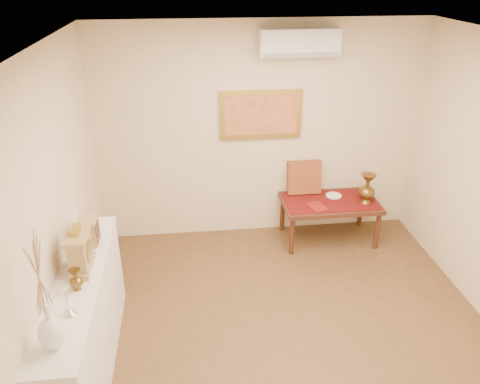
{
  "coord_description": "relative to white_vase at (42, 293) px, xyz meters",
  "views": [
    {
      "loc": [
        -0.89,
        -3.17,
        3.25
      ],
      "look_at": [
        -0.38,
        1.15,
        1.11
      ],
      "focal_mm": 35.0,
      "sensor_mm": 36.0,
      "label": 1
    }
  ],
  "objects": [
    {
      "name": "cushion",
      "position": [
        2.4,
        2.9,
        -0.65
      ],
      "size": [
        0.43,
        0.19,
        0.44
      ],
      "primitive_type": "cube",
      "rotation": [
        -0.21,
        0.0,
        0.0
      ],
      "color": "maroon",
      "rests_on": "table_cloth"
    },
    {
      "name": "white_vase",
      "position": [
        0.0,
        0.0,
        0.0
      ],
      "size": [
        0.17,
        0.17,
        0.89
      ],
      "primitive_type": null,
      "color": "white",
      "rests_on": "display_ledge"
    },
    {
      "name": "low_table",
      "position": [
        2.68,
        2.62,
        -0.94
      ],
      "size": [
        1.2,
        0.7,
        0.55
      ],
      "color": "#462315",
      "rests_on": "floor"
    },
    {
      "name": "wall_back",
      "position": [
        1.83,
        2.99,
        -0.08
      ],
      "size": [
        4.0,
        0.02,
        2.7
      ],
      "primitive_type": "cube",
      "color": "beige",
      "rests_on": "ground"
    },
    {
      "name": "brass_urn_tall",
      "position": [
        3.1,
        2.53,
        -0.64
      ],
      "size": [
        0.2,
        0.2,
        0.46
      ],
      "primitive_type": null,
      "color": "brown",
      "rests_on": "table_cloth"
    },
    {
      "name": "ac_unit",
      "position": [
        2.23,
        2.86,
        1.02
      ],
      "size": [
        0.9,
        0.25,
        0.3
      ],
      "color": "silver",
      "rests_on": "wall_back"
    },
    {
      "name": "wall_left",
      "position": [
        -0.17,
        0.74,
        -0.08
      ],
      "size": [
        0.02,
        4.5,
        2.7
      ],
      "primitive_type": "cube",
      "color": "beige",
      "rests_on": "ground"
    },
    {
      "name": "brass_urn_small",
      "position": [
        0.03,
        0.61,
        -0.33
      ],
      "size": [
        0.1,
        0.1,
        0.23
      ],
      "primitive_type": null,
      "color": "brown",
      "rests_on": "display_ledge"
    },
    {
      "name": "ceiling",
      "position": [
        1.83,
        0.74,
        1.27
      ],
      "size": [
        4.5,
        4.5,
        0.0
      ],
      "primitive_type": "plane",
      "rotation": [
        3.14,
        0.0,
        0.0
      ],
      "color": "white",
      "rests_on": "ground"
    },
    {
      "name": "menu",
      "position": [
        2.47,
        2.47,
        -0.86
      ],
      "size": [
        0.24,
        0.29,
        0.01
      ],
      "primitive_type": "cube",
      "rotation": [
        0.0,
        0.0,
        0.29
      ],
      "color": "maroon",
      "rests_on": "table_cloth"
    },
    {
      "name": "mantel_clock",
      "position": [
        0.02,
        0.88,
        -0.27
      ],
      "size": [
        0.17,
        0.36,
        0.41
      ],
      "color": "tan",
      "rests_on": "display_ledge"
    },
    {
      "name": "table_cloth",
      "position": [
        2.68,
        2.62,
        -0.87
      ],
      "size": [
        1.14,
        0.59,
        0.01
      ],
      "primitive_type": "cube",
      "color": "#5F100F",
      "rests_on": "low_table"
    },
    {
      "name": "wooden_chest",
      "position": [
        0.02,
        1.28,
        -0.32
      ],
      "size": [
        0.16,
        0.21,
        0.24
      ],
      "color": "tan",
      "rests_on": "display_ledge"
    },
    {
      "name": "floor",
      "position": [
        1.83,
        0.74,
        -1.43
      ],
      "size": [
        4.5,
        4.5,
        0.0
      ],
      "primitive_type": "plane",
      "color": "brown",
      "rests_on": "ground"
    },
    {
      "name": "candlestick",
      "position": [
        0.02,
        0.32,
        -0.33
      ],
      "size": [
        0.11,
        0.11,
        0.23
      ],
      "primitive_type": null,
      "color": "silver",
      "rests_on": "display_ledge"
    },
    {
      "name": "display_ledge",
      "position": [
        0.0,
        0.74,
        -0.94
      ],
      "size": [
        0.37,
        2.02,
        0.98
      ],
      "color": "white",
      "rests_on": "floor"
    },
    {
      "name": "painting",
      "position": [
        1.83,
        2.97,
        0.17
      ],
      "size": [
        1.0,
        0.06,
        0.6
      ],
      "color": "gold",
      "rests_on": "wall_back"
    },
    {
      "name": "plate",
      "position": [
        2.76,
        2.75,
        -0.86
      ],
      "size": [
        0.2,
        0.2,
        0.01
      ],
      "primitive_type": "cylinder",
      "color": "white",
      "rests_on": "table_cloth"
    }
  ]
}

